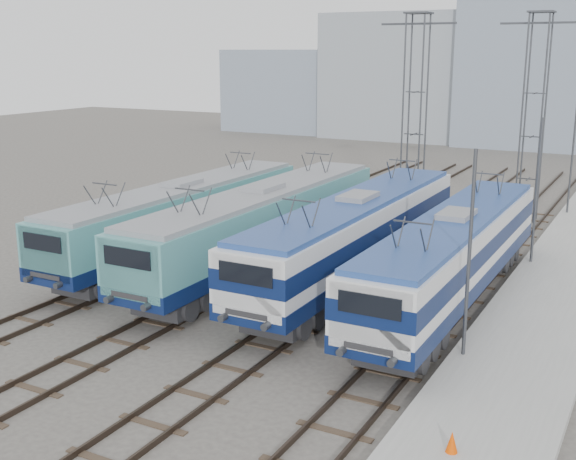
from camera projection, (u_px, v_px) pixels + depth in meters
The scene contains 14 objects.
ground at pixel (209, 335), 25.75m from camera, with size 160.00×160.00×0.00m, color #514C47.
platform at pixel (545, 310), 27.88m from camera, with size 4.00×70.00×0.30m, color #9E9E99.
locomotive_far_left at pixel (180, 214), 34.78m from camera, with size 2.81×17.73×3.34m.
locomotive_center_left at pixel (261, 222), 32.69m from camera, with size 2.94×18.60×3.50m.
locomotive_center_right at pixel (355, 232), 30.92m from camera, with size 2.91×18.39×3.46m.
locomotive_far_right at pixel (453, 252), 28.11m from camera, with size 2.81×17.78×3.34m.
catenary_tower_west at pixel (415, 107), 42.96m from camera, with size 4.50×1.20×12.00m.
catenary_tower_east at pixel (534, 108), 41.69m from camera, with size 4.50×1.20×12.00m.
mast_front at pixel (469, 260), 22.67m from camera, with size 0.12×0.12×7.00m, color #3F4247.
mast_mid at pixel (536, 194), 32.94m from camera, with size 0.12×0.12×7.00m, color #3F4247.
mast_rear at pixel (572, 160), 43.20m from camera, with size 0.12×0.12×7.00m, color #3F4247.
safety_cone at pixel (452, 442), 17.65m from camera, with size 0.30×0.30×0.55m, color #F44900.
building_west at pixel (410, 76), 83.50m from camera, with size 18.00×12.00×14.00m, color #8B939C.
building_far_west at pixel (288, 90), 91.32m from camera, with size 14.00×10.00×10.00m, color gray.
Camera 1 is at (13.86, -19.88, 9.88)m, focal length 45.00 mm.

